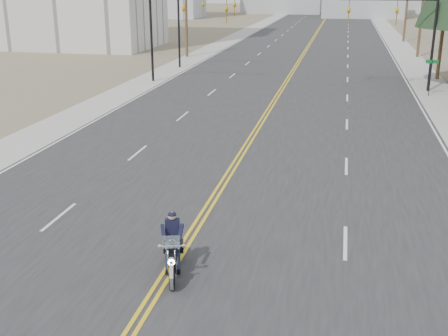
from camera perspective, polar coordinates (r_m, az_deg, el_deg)
ground_plane at (r=15.75m, az=-6.79°, el=-12.22°), size 400.00×400.00×0.00m
road at (r=83.28m, az=8.97°, el=12.75°), size 20.00×200.00×0.01m
sidewalk_left at (r=84.69m, az=0.98°, el=13.06°), size 3.00×200.00×0.01m
sidewalk_right at (r=83.44m, az=17.05°, el=12.20°), size 3.00×200.00×0.01m
traffic_mast_left at (r=46.87m, az=-5.04°, el=14.66°), size 7.10×0.26×7.00m
traffic_mast_right at (r=45.09m, az=18.06°, el=13.71°), size 7.10×0.26×7.00m
traffic_mast_far at (r=54.65m, az=-2.88°, el=15.17°), size 6.10×0.26×7.00m
street_sign at (r=43.67m, az=20.30°, el=9.19°), size 0.90×0.06×2.62m
utility_pole_c at (r=51.44m, az=21.55°, el=14.72°), size 2.20×0.30×11.00m
utility_pole_d at (r=66.28m, az=19.58°, el=15.72°), size 2.20×0.30×11.50m
utility_pole_left at (r=63.17m, az=-3.89°, el=16.15°), size 2.20×0.30×10.50m
motorcyclist at (r=16.09m, az=-5.26°, el=-7.83°), size 1.54×2.46×1.79m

